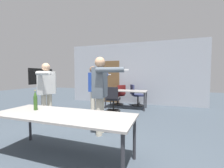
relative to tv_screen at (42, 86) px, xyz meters
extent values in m
cube|color=#A3A8B2|center=(2.63, 2.93, 0.47)|extent=(6.35, 0.10, 2.87)
cube|color=brown|center=(1.53, 2.88, 0.06)|extent=(0.90, 0.02, 2.05)
cube|color=gray|center=(2.51, -2.15, -0.25)|extent=(2.30, 0.84, 0.03)
cylinder|color=#2D2D33|center=(3.60, -2.50, -0.61)|extent=(0.05, 0.05, 0.70)
cylinder|color=#2D2D33|center=(1.42, -1.79, -0.61)|extent=(0.05, 0.05, 0.70)
cylinder|color=#2D2D33|center=(3.60, -1.79, -0.61)|extent=(0.05, 0.05, 0.70)
cube|color=gray|center=(2.58, 1.80, -0.25)|extent=(1.67, 0.74, 0.03)
cylinder|color=#2D2D33|center=(1.81, 1.49, -0.61)|extent=(0.05, 0.05, 0.70)
cylinder|color=#2D2D33|center=(3.35, 1.49, -0.61)|extent=(0.05, 0.05, 0.70)
cylinder|color=#2D2D33|center=(1.81, 2.11, -0.61)|extent=(0.05, 0.05, 0.70)
cylinder|color=#2D2D33|center=(3.35, 2.11, -0.61)|extent=(0.05, 0.05, 0.70)
cube|color=black|center=(0.00, 0.00, -0.95)|extent=(0.44, 0.56, 0.03)
cylinder|color=black|center=(0.00, 0.00, -0.43)|extent=(0.06, 0.06, 1.02)
cube|color=black|center=(0.00, 0.00, 0.35)|extent=(0.04, 1.04, 0.53)
cube|color=#192342|center=(-0.02, 0.00, 0.35)|extent=(0.01, 0.95, 0.47)
cylinder|color=beige|center=(2.66, -0.92, -0.54)|extent=(0.14, 0.14, 0.85)
cylinder|color=beige|center=(2.68, -1.11, -0.54)|extent=(0.14, 0.14, 0.85)
cube|color=#4C5660|center=(2.67, -1.02, 0.22)|extent=(0.30, 0.47, 0.67)
sphere|color=tan|center=(2.67, -1.02, 0.67)|extent=(0.24, 0.24, 0.24)
cylinder|color=#4C5660|center=(2.63, -0.74, 0.20)|extent=(0.11, 0.11, 0.58)
cylinder|color=#4C5660|center=(2.99, -1.25, 0.49)|extent=(0.59, 0.18, 0.11)
cube|color=white|center=(3.31, -1.21, 0.49)|extent=(0.12, 0.05, 0.03)
cylinder|color=beige|center=(1.70, 0.60, -0.56)|extent=(0.13, 0.13, 0.80)
cylinder|color=beige|center=(1.75, 0.43, -0.56)|extent=(0.13, 0.13, 0.80)
cube|color=#23429E|center=(1.73, 0.52, 0.15)|extent=(0.35, 0.48, 0.63)
sphere|color=#936B4C|center=(1.73, 0.52, 0.58)|extent=(0.22, 0.22, 0.22)
cylinder|color=#23429E|center=(1.65, 0.77, 0.13)|extent=(0.10, 0.10, 0.55)
cylinder|color=#23429E|center=(2.06, 0.34, 0.41)|extent=(0.55, 0.25, 0.10)
cube|color=white|center=(2.36, 0.42, 0.41)|extent=(0.13, 0.07, 0.03)
cylinder|color=beige|center=(0.93, -0.67, -0.55)|extent=(0.13, 0.13, 0.82)
cylinder|color=beige|center=(0.89, -0.84, -0.55)|extent=(0.13, 0.13, 0.82)
cube|color=silver|center=(0.91, -0.76, 0.18)|extent=(0.33, 0.47, 0.64)
sphere|color=#DBAD89|center=(0.91, -0.76, 0.61)|extent=(0.23, 0.23, 0.23)
cylinder|color=silver|center=(0.97, -0.50, 0.16)|extent=(0.10, 0.10, 0.56)
cylinder|color=silver|center=(1.12, -1.07, 0.44)|extent=(0.56, 0.22, 0.10)
cube|color=white|center=(1.42, -1.14, 0.44)|extent=(0.13, 0.06, 0.03)
cylinder|color=black|center=(2.04, 2.43, -0.95)|extent=(0.52, 0.52, 0.03)
cylinder|color=black|center=(2.04, 2.43, -0.75)|extent=(0.06, 0.06, 0.38)
cube|color=maroon|center=(2.04, 2.43, -0.52)|extent=(0.63, 0.63, 0.08)
cube|color=maroon|center=(2.26, 2.29, -0.27)|extent=(0.28, 0.40, 0.42)
cylinder|color=black|center=(2.26, 1.16, -0.95)|extent=(0.52, 0.52, 0.03)
cylinder|color=black|center=(2.26, 1.16, -0.74)|extent=(0.06, 0.06, 0.39)
cube|color=black|center=(2.26, 1.16, -0.50)|extent=(0.51, 0.51, 0.08)
cube|color=black|center=(2.29, 0.90, -0.25)|extent=(0.44, 0.11, 0.42)
cylinder|color=black|center=(2.96, 2.47, -0.95)|extent=(0.52, 0.52, 0.03)
cylinder|color=black|center=(2.96, 2.47, -0.73)|extent=(0.06, 0.06, 0.40)
cube|color=navy|center=(2.96, 2.47, -0.49)|extent=(0.62, 0.62, 0.08)
cube|color=navy|center=(2.73, 2.34, -0.24)|extent=(0.26, 0.41, 0.42)
cylinder|color=#2D511E|center=(1.89, -2.08, -0.11)|extent=(0.06, 0.06, 0.24)
cone|color=#2D511E|center=(1.89, -2.08, 0.06)|extent=(0.06, 0.06, 0.11)
cylinder|color=gold|center=(1.89, -2.08, 0.12)|extent=(0.03, 0.03, 0.01)
camera|label=1|loc=(4.03, -4.11, 0.38)|focal=24.00mm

